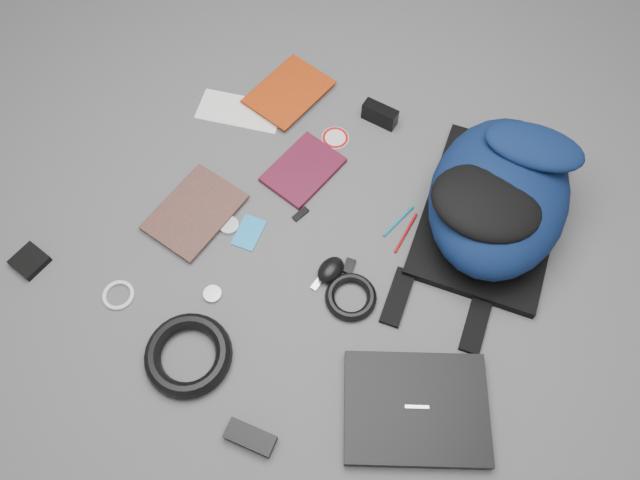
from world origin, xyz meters
The scene contains 23 objects.
ground centered at (0.00, 0.00, 0.00)m, with size 4.00×4.00×0.00m, color #4F4F51.
backpack centered at (0.35, 0.31, 0.11)m, with size 0.37×0.54×0.23m, color #071432, non-canonical shape.
laptop centered at (0.42, -0.26, 0.02)m, with size 0.33×0.26×0.03m, color black.
textbook_red centered at (-0.43, 0.39, 0.01)m, with size 0.18×0.24×0.03m, color #8F2808.
comic_book centered at (-0.43, -0.09, 0.01)m, with size 0.18×0.25×0.02m, color #9C410B.
envelope centered at (-0.43, 0.25, 0.00)m, with size 0.25×0.11×0.00m, color white.
dvd_case centered at (-0.16, 0.17, 0.01)m, with size 0.15×0.21×0.02m, color #400C1D.
compact_camera centered at (-0.06, 0.44, 0.03)m, with size 0.10×0.04×0.06m, color black.
sticker_disc centered at (-0.14, 0.32, 0.00)m, with size 0.08×0.08×0.00m, color silver.
pen_teal centered at (0.15, 0.17, 0.00)m, with size 0.01×0.01×0.12m, color #0E6D82.
pen_red centered at (0.18, 0.14, 0.00)m, with size 0.01×0.01×0.13m, color maroon.
id_badge centered at (-0.18, -0.07, 0.00)m, with size 0.06×0.10×0.00m, color #1C8CD5.
usb_black centered at (-0.09, 0.05, 0.00)m, with size 0.02×0.05×0.01m, color black.
usb_silver centered at (0.06, -0.10, 0.00)m, with size 0.02×0.04×0.01m, color silver.
key_fob centered at (0.10, -0.02, 0.01)m, with size 0.03×0.04×0.01m, color black.
mouse centered at (0.07, -0.06, 0.02)m, with size 0.06×0.08×0.04m, color black.
headphone_left centered at (-0.23, -0.08, 0.01)m, with size 0.05×0.05×0.01m, color silver.
headphone_right centered at (-0.16, -0.27, 0.01)m, with size 0.05×0.05×0.01m, color #B1B1B3.
cable_coil centered at (0.15, -0.09, 0.01)m, with size 0.13×0.13×0.03m, color black.
power_brick centered at (0.13, -0.51, 0.01)m, with size 0.11×0.05×0.03m, color black.
power_cord_coil centered at (-0.11, -0.43, 0.02)m, with size 0.21×0.21×0.04m, color black.
pouch centered at (-0.62, -0.44, 0.01)m, with size 0.08×0.08×0.02m, color black.
white_cable_coil centered at (-0.36, -0.39, 0.01)m, with size 0.08×0.08×0.01m, color white.
Camera 1 is at (0.39, -0.64, 1.47)m, focal length 35.00 mm.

